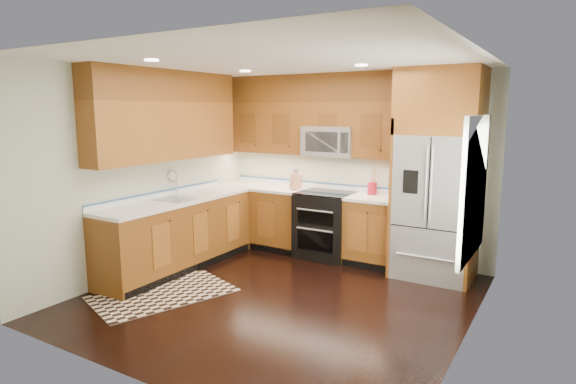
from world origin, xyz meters
The scene contains 16 objects.
ground centered at (0.00, 0.00, 0.00)m, with size 4.00×4.00×0.00m, color black.
wall_back centered at (0.00, 2.00, 1.30)m, with size 4.00×0.02×2.60m, color beige.
wall_left centered at (-2.00, 0.00, 1.30)m, with size 0.02×4.00×2.60m, color beige.
wall_right centered at (2.00, 0.00, 1.30)m, with size 0.02×4.00×2.60m, color beige.
window centered at (1.98, 0.20, 1.40)m, with size 0.04×1.10×1.30m.
base_cabinets centered at (-1.23, 0.90, 0.45)m, with size 2.85×3.00×0.90m.
countertop centered at (-1.09, 1.01, 0.92)m, with size 2.86×3.01×0.04m.
upper_cabinets centered at (-1.15, 1.09, 2.02)m, with size 2.85×3.00×1.15m.
range centered at (-0.25, 1.67, 0.47)m, with size 0.76×0.67×0.95m.
microwave centered at (-0.25, 1.80, 1.66)m, with size 0.76×0.40×0.42m.
refrigerator centered at (1.30, 1.63, 1.30)m, with size 0.98×0.75×2.60m.
sink_faucet centered at (-1.73, 0.23, 0.99)m, with size 0.54×0.44×0.37m.
rug centered at (-1.20, -0.60, 0.01)m, with size 0.92×1.53×0.01m, color black.
knife_block centered at (-0.76, 1.71, 1.06)m, with size 0.14×0.17×0.30m.
utensil_crock centered at (0.37, 1.85, 1.07)m, with size 0.17×0.17×0.36m.
cutting_board centered at (0.75, 1.90, 0.95)m, with size 0.31×0.31×0.02m, color brown.
Camera 1 is at (2.74, -4.38, 2.10)m, focal length 30.00 mm.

